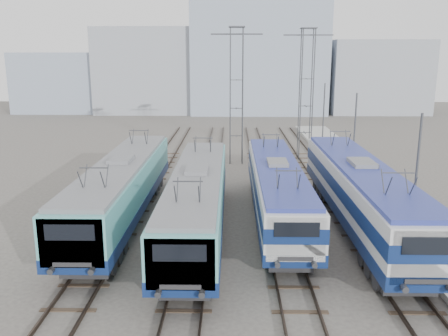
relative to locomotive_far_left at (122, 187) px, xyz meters
The scene contains 15 objects.
ground 9.14m from the locomotive_far_left, 40.31° to the right, with size 160.00×160.00×0.00m, color #514C47.
platform 17.23m from the locomotive_far_left, ahead, with size 4.00×70.00×0.30m, color #9E9E99.
locomotive_far_left is the anchor object (origin of this frame).
locomotive_center_left 4.92m from the locomotive_far_left, 23.72° to the right, with size 2.80×17.69×3.33m.
locomotive_center_right 9.01m from the locomotive_far_left, ahead, with size 2.72×17.17×3.23m.
locomotive_far_right 13.54m from the locomotive_far_left, ahead, with size 2.96×18.73×3.52m.
catenary_tower_west 18.15m from the locomotive_far_left, 67.47° to the left, with size 4.50×1.20×12.00m.
catenary_tower_east 22.99m from the locomotive_far_left, 54.06° to the left, with size 4.50×1.20×12.00m.
mast_front 15.84m from the locomotive_far_left, 13.64° to the right, with size 0.12×0.12×7.00m, color #3F4247.
mast_mid 17.48m from the locomotive_far_left, 28.33° to the left, with size 0.12×0.12×7.00m, color #3F4247.
mast_rear 25.46m from the locomotive_far_left, 52.87° to the left, with size 0.12×0.12×7.00m, color #3F4247.
building_west 56.94m from the locomotive_far_left, 97.34° to the left, with size 18.00×12.00×14.00m, color #9096A0.
building_center 57.69m from the locomotive_far_left, 79.19° to the left, with size 22.00×14.00×18.00m, color #8B98AD.
building_east 64.24m from the locomotive_far_left, 61.35° to the left, with size 16.00×12.00×12.00m, color #9096A0.
building_far_west 60.95m from the locomotive_far_left, 112.45° to the left, with size 14.00×10.00×10.00m, color #8B98AD.
Camera 1 is at (-0.42, -20.50, 9.69)m, focal length 38.00 mm.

